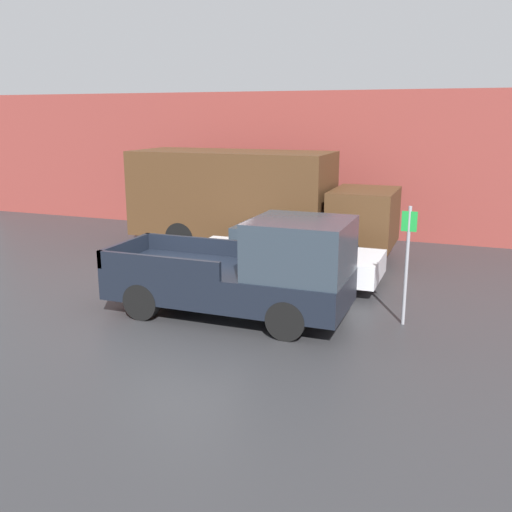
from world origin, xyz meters
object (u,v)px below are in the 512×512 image
car (287,253)px  parking_sign (407,259)px  delivery_truck (251,197)px  pickup_truck (250,272)px

car → parking_sign: size_ratio=1.99×
delivery_truck → car: bearing=-54.6°
delivery_truck → parking_sign: 7.38m
delivery_truck → pickup_truck: bearing=-68.9°
car → parking_sign: 3.84m
car → delivery_truck: (-2.16, 3.04, 0.92)m
car → delivery_truck: size_ratio=0.60×
parking_sign → pickup_truck: bearing=-166.4°
pickup_truck → delivery_truck: (-2.26, 5.85, 0.66)m
parking_sign → car: bearing=146.9°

